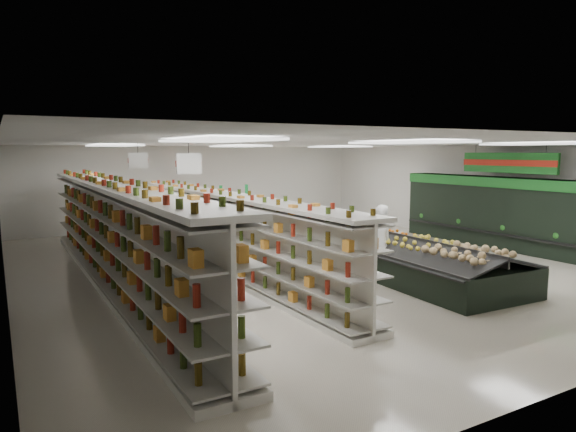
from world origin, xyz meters
TOP-DOWN VIEW (x-y plane):
  - floor at (0.00, 0.00)m, footprint 16.00×16.00m
  - ceiling at (0.00, 0.00)m, footprint 14.00×16.00m
  - wall_back at (0.00, 8.00)m, footprint 14.00×0.02m
  - wall_left at (-7.00, 0.00)m, footprint 0.02×16.00m
  - wall_right at (7.00, 0.00)m, footprint 0.02×16.00m
  - produce_wall_case at (6.53, -1.50)m, footprint 0.93×8.00m
  - aisle_sign_near at (-3.80, -2.00)m, footprint 0.52×0.06m
  - aisle_sign_far at (-3.80, 2.00)m, footprint 0.52×0.06m
  - hortifruti_banner at (6.25, -1.50)m, footprint 0.12×3.20m
  - gondola_left at (-4.81, 0.14)m, footprint 1.00×13.13m
  - gondola_center at (-2.16, 0.12)m, footprint 1.05×11.32m
  - produce_island at (1.49, -2.11)m, footprint 2.64×6.65m
  - soda_endcap at (0.02, 4.87)m, footprint 1.33×0.91m
  - shopper_main at (0.71, -2.32)m, footprint 0.64×0.43m
  - shopper_background at (-3.54, 3.86)m, footprint 0.58×0.88m

SIDE VIEW (x-z plane):
  - floor at x=0.00m, z-range 0.00..0.00m
  - produce_island at x=1.49m, z-range -0.04..0.94m
  - soda_endcap at x=0.02m, z-range -0.03..1.66m
  - shopper_background at x=-3.54m, z-range 0.00..1.73m
  - shopper_main at x=0.71m, z-range 0.00..1.76m
  - gondola_center at x=-2.16m, z-range -0.08..1.88m
  - gondola_left at x=-4.81m, z-range -0.09..2.18m
  - produce_wall_case at x=6.53m, z-range 0.14..2.34m
  - wall_back at x=0.00m, z-range 0.00..3.20m
  - wall_left at x=-7.00m, z-range 0.00..3.20m
  - wall_right at x=7.00m, z-range 0.00..3.20m
  - hortifruti_banner at x=6.25m, z-range 2.18..3.13m
  - aisle_sign_near at x=-3.80m, z-range 2.38..3.13m
  - aisle_sign_far at x=-3.80m, z-range 2.38..3.13m
  - ceiling at x=0.00m, z-range 3.19..3.21m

